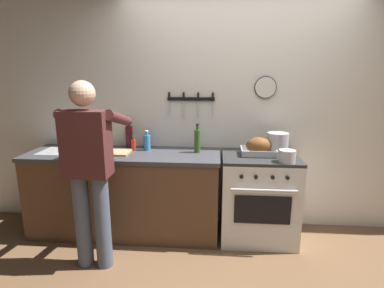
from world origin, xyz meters
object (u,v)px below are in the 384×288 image
Objects in this scene: cutting_board at (112,152)px; bottle_wine_red at (129,136)px; bottle_soy_sauce at (147,141)px; saucepan at (287,156)px; stock_pot at (277,143)px; stove at (258,197)px; person_cook at (89,165)px; bottle_olive_oil at (197,140)px; bottle_hot_sauce at (134,145)px; roasting_pan at (259,147)px; bottle_cooking_oil at (107,137)px; bottle_dish_soap at (147,142)px.

cutting_board is 1.18× the size of bottle_wine_red.
bottle_soy_sauce is 0.60× the size of bottle_wine_red.
cutting_board is (-1.74, 0.17, -0.05)m from saucepan.
stock_pot is 0.72× the size of bottle_wine_red.
person_cook is at bearing -158.24° from stove.
stove is 0.87m from bottle_olive_oil.
saucepan is at bearing -5.73° from cutting_board.
bottle_soy_sauce is 1.15× the size of bottle_hot_sauce.
bottle_soy_sauce is at bearing 170.10° from roasting_pan.
cutting_board is (0.01, 0.57, -0.04)m from person_cook.
cutting_board is at bearing -137.47° from bottle_soy_sauce.
stove is at bearing -7.61° from bottle_cooking_oil.
person_cook reaches higher than bottle_hot_sauce.
bottle_hot_sauce is (-1.55, 0.32, 0.01)m from saucepan.
person_cook reaches higher than stove.
bottle_soy_sauce reaches higher than stove.
bottle_cooking_oil is (-1.68, 0.22, 0.57)m from stove.
bottle_olive_oil is (-0.65, 0.08, 0.58)m from stove.
bottle_dish_soap is at bearing 174.98° from bottle_olive_oil.
bottle_hot_sauce is (-1.52, 0.00, -0.04)m from stock_pot.
bottle_hot_sauce is (-0.14, -0.03, -0.02)m from bottle_dish_soap.
bottle_soy_sauce reaches higher than cutting_board.
person_cook is at bearing -157.12° from roasting_pan.
cutting_board is (-1.51, -0.07, -0.07)m from roasting_pan.
bottle_soy_sauce is at bearing 164.45° from bottle_olive_oil.
bottle_soy_sauce is 0.60m from bottle_olive_oil.
roasting_pan is at bearing -9.90° from bottle_soy_sauce.
bottle_olive_oil reaches higher than saucepan.
bottle_olive_oil is (-0.63, 0.05, 0.04)m from roasting_pan.
bottle_hot_sauce is (0.19, 0.71, 0.01)m from person_cook.
bottle_hot_sauce is at bearing 176.84° from roasting_pan.
roasting_pan is at bearing -8.51° from bottle_wine_red.
bottle_dish_soap reaches higher than cutting_board.
stove is at bearing 135.01° from saucepan.
roasting_pan is at bearing -6.75° from bottle_cooking_oil.
bottle_wine_red is at bearing 3.08° from bottle_cooking_oil.
roasting_pan reaches higher than cutting_board.
bottle_hot_sauce is at bearing 179.95° from stock_pot.
bottle_olive_oil is at bearing -15.55° from bottle_soy_sauce.
bottle_cooking_oil is at bearing 168.50° from bottle_dish_soap.
person_cook is at bearing -105.29° from bottle_hot_sauce.
bottle_hot_sauce is at bearing -19.93° from bottle_cooking_oil.
stove is at bearing -6.01° from bottle_dish_soap.
bottle_hot_sauce is at bearing -57.79° from bottle_wine_red.
bottle_hot_sauce is (0.19, 0.14, 0.05)m from cutting_board.
bottle_olive_oil is (-0.83, -0.02, 0.02)m from stock_pot.
saucepan is at bearing -75.61° from person_cook.
stock_pot reaches higher than bottle_dish_soap.
saucepan is 0.44× the size of cutting_board.
cutting_board is at bearing 174.27° from saucepan.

